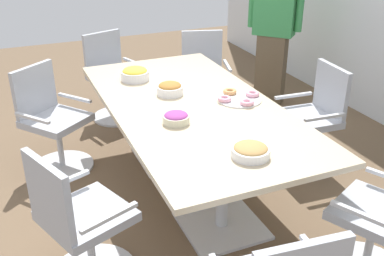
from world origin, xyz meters
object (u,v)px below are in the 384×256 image
object	(u,v)px
office_chair_4	(204,80)
snack_bowl_cookies	(251,150)
conference_table	(192,119)
snack_bowl_chips_yellow	(135,74)
office_chair_5	(113,81)
donut_platter	(239,98)
snack_bowl_candy_mix	(176,118)
office_chair_6	(53,125)
snack_bowl_pretzels	(170,88)
office_chair_0	(80,227)
person_standing_0	(274,28)
office_chair_2	(384,224)
office_chair_3	(311,123)

from	to	relation	value
office_chair_4	snack_bowl_cookies	bearing A→B (deg)	89.02
conference_table	snack_bowl_chips_yellow	distance (m)	0.75
office_chair_5	conference_table	bearing A→B (deg)	78.98
snack_bowl_cookies	donut_platter	xyz separation A→B (m)	(-0.81, 0.36, -0.02)
snack_bowl_chips_yellow	snack_bowl_candy_mix	xyz separation A→B (m)	(0.95, 0.01, -0.02)
office_chair_4	office_chair_6	bearing A→B (deg)	33.63
office_chair_5	snack_bowl_pretzels	world-z (taller)	office_chair_5
office_chair_6	snack_bowl_chips_yellow	xyz separation A→B (m)	(0.10, 0.73, 0.40)
office_chair_5	snack_bowl_cookies	distance (m)	2.58
donut_platter	office_chair_4	bearing A→B (deg)	166.72
office_chair_0	office_chair_4	bearing A→B (deg)	118.20
office_chair_0	snack_bowl_candy_mix	distance (m)	0.97
person_standing_0	snack_bowl_candy_mix	distance (m)	2.41
conference_table	office_chair_2	xyz separation A→B (m)	(1.37, 0.66, -0.22)
office_chair_2	snack_bowl_pretzels	world-z (taller)	office_chair_2
office_chair_5	donut_platter	world-z (taller)	office_chair_5
office_chair_4	donut_platter	xyz separation A→B (m)	(1.38, -0.32, 0.36)
office_chair_0	office_chair_6	xyz separation A→B (m)	(-1.49, 0.04, 0.00)
office_chair_0	snack_bowl_cookies	xyz separation A→B (m)	(0.17, 1.02, 0.38)
office_chair_3	office_chair_4	world-z (taller)	same
office_chair_5	snack_bowl_pretzels	xyz separation A→B (m)	(1.41, 0.14, 0.39)
office_chair_4	snack_bowl_pretzels	size ratio (longest dim) A/B	4.35
office_chair_4	snack_bowl_pretzels	distance (m)	1.37
office_chair_0	office_chair_2	xyz separation A→B (m)	(0.67, 1.66, 0.00)
office_chair_5	office_chair_6	bearing A→B (deg)	30.90
snack_bowl_cookies	snack_bowl_candy_mix	world-z (taller)	same
snack_bowl_cookies	donut_platter	size ratio (longest dim) A/B	0.66
office_chair_6	snack_bowl_pretzels	xyz separation A→B (m)	(0.54, 0.88, 0.39)
person_standing_0	snack_bowl_chips_yellow	size ratio (longest dim) A/B	6.98
office_chair_2	snack_bowl_pretzels	size ratio (longest dim) A/B	4.35
conference_table	snack_bowl_cookies	distance (m)	0.89
conference_table	snack_bowl_candy_mix	xyz separation A→B (m)	(0.26, -0.23, 0.16)
office_chair_5	person_standing_0	distance (m)	1.87
snack_bowl_candy_mix	snack_bowl_cookies	bearing A→B (deg)	21.51
conference_table	office_chair_2	distance (m)	1.53
snack_bowl_candy_mix	snack_bowl_chips_yellow	bearing A→B (deg)	-179.32
snack_bowl_candy_mix	office_chair_6	bearing A→B (deg)	-145.12
office_chair_3	conference_table	bearing A→B (deg)	91.54
snack_bowl_pretzels	office_chair_5	bearing A→B (deg)	-174.26
office_chair_2	office_chair_5	size ratio (longest dim) A/B	1.00
office_chair_5	donut_platter	size ratio (longest dim) A/B	2.56
office_chair_6	donut_platter	xyz separation A→B (m)	(0.86, 1.33, 0.36)
office_chair_2	snack_bowl_chips_yellow	xyz separation A→B (m)	(-2.06, -0.90, 0.40)
office_chair_4	snack_bowl_cookies	world-z (taller)	office_chair_4
snack_bowl_cookies	snack_bowl_pretzels	world-z (taller)	snack_bowl_pretzels
office_chair_5	office_chair_6	size ratio (longest dim) A/B	1.00
office_chair_4	snack_bowl_chips_yellow	world-z (taller)	office_chair_4
conference_table	office_chair_3	world-z (taller)	office_chair_3
person_standing_0	snack_bowl_cookies	xyz separation A→B (m)	(2.23, -1.55, -0.09)
office_chair_3	snack_bowl_chips_yellow	size ratio (longest dim) A/B	3.74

